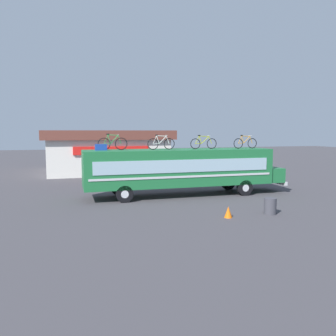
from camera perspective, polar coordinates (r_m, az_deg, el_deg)
name	(u,v)px	position (r m, az deg, el deg)	size (l,w,h in m)	color
ground_plane	(179,195)	(21.24, 1.81, -4.59)	(120.00, 120.00, 0.00)	#423F44
bus	(182,168)	(21.06, 2.39, 0.06)	(12.66, 2.62, 2.85)	#1E6B38
luggage_bag_1	(101,147)	(20.30, -11.10, 3.41)	(0.66, 0.51, 0.35)	#193899
rooftop_bicycle_1	(113,143)	(20.20, -9.20, 4.07)	(1.72, 0.44, 0.96)	black
rooftop_bicycle_2	(161,143)	(20.62, -1.16, 4.13)	(1.69, 0.44, 0.90)	black
rooftop_bicycle_3	(204,143)	(21.48, 5.93, 4.14)	(1.75, 0.44, 0.87)	black
rooftop_bicycle_4	(245,143)	(22.59, 12.72, 4.11)	(1.65, 0.44, 0.87)	black
roadside_building	(105,150)	(35.14, -10.37, 2.93)	(11.70, 10.74, 4.04)	silver
trash_bin	(270,206)	(17.16, 16.63, -6.09)	(0.58, 0.58, 0.78)	#3F3F47
traffic_cone	(228,212)	(16.06, 10.00, -7.23)	(0.36, 0.36, 0.52)	orange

